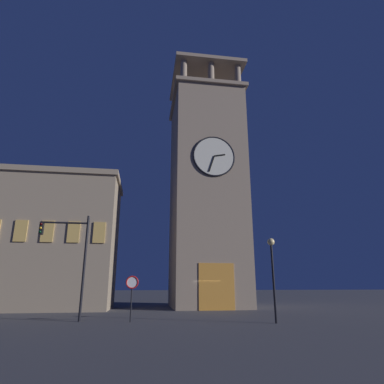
{
  "coord_description": "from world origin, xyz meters",
  "views": [
    {
      "loc": [
        5.57,
        29.85,
        2.17
      ],
      "look_at": [
        0.69,
        -3.08,
        11.78
      ],
      "focal_mm": 29.99,
      "sensor_mm": 36.0,
      "label": 1
    }
  ],
  "objects": [
    {
      "name": "adjacent_wing_building",
      "position": [
        15.79,
        -2.02,
        6.14
      ],
      "size": [
        15.2,
        7.54,
        12.23
      ],
      "color": "gray",
      "rests_on": "ground_plane"
    },
    {
      "name": "street_lamp",
      "position": [
        -2.19,
        10.87,
        3.45
      ],
      "size": [
        0.44,
        0.44,
        4.92
      ],
      "color": "black",
      "rests_on": "ground_plane"
    },
    {
      "name": "no_horn_sign",
      "position": [
        6.21,
        9.1,
        2.09
      ],
      "size": [
        0.78,
        0.14,
        2.68
      ],
      "color": "black",
      "rests_on": "ground_plane"
    },
    {
      "name": "traffic_signal_near",
      "position": [
        10.16,
        8.29,
        4.22
      ],
      "size": [
        3.05,
        0.41,
        6.52
      ],
      "color": "black",
      "rests_on": "ground_plane"
    },
    {
      "name": "ground_plane",
      "position": [
        0.0,
        0.0,
        0.0
      ],
      "size": [
        200.0,
        200.0,
        0.0
      ],
      "primitive_type": "plane",
      "color": "#424247"
    },
    {
      "name": "clocktower",
      "position": [
        -0.88,
        -3.06,
        11.87
      ],
      "size": [
        7.8,
        8.99,
        28.59
      ],
      "color": "gray",
      "rests_on": "ground_plane"
    }
  ]
}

